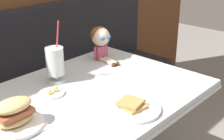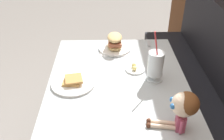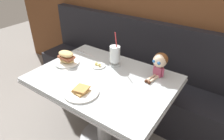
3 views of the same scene
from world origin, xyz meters
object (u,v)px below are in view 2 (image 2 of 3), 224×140
(toast_plate, at_px, (73,82))
(butter_knife, at_px, (149,46))
(seated_doll, at_px, (184,107))
(sandwich_plate, at_px, (115,44))
(butter_saucer, at_px, (135,69))
(milkshake_glass, at_px, (155,65))

(toast_plate, relative_size, butter_knife, 1.06)
(butter_knife, height_order, seated_doll, seated_doll)
(toast_plate, xyz_separation_m, butter_knife, (-0.44, 0.50, -0.01))
(butter_knife, relative_size, seated_doll, 1.04)
(toast_plate, xyz_separation_m, sandwich_plate, (-0.40, 0.25, 0.03))
(toast_plate, xyz_separation_m, butter_saucer, (-0.14, 0.36, -0.00))
(seated_doll, bearing_deg, toast_plate, -124.12)
(butter_saucer, xyz_separation_m, seated_doll, (0.49, 0.16, 0.12))
(toast_plate, bearing_deg, sandwich_plate, 147.97)
(milkshake_glass, xyz_separation_m, sandwich_plate, (-0.37, -0.22, -0.05))
(milkshake_glass, relative_size, butter_saucer, 2.62)
(butter_saucer, relative_size, seated_doll, 0.53)
(toast_plate, height_order, butter_knife, toast_plate)
(butter_saucer, distance_m, seated_doll, 0.53)
(sandwich_plate, relative_size, butter_saucer, 1.83)
(butter_knife, bearing_deg, sandwich_plate, -81.34)
(milkshake_glass, xyz_separation_m, seated_doll, (0.38, 0.05, 0.03))
(sandwich_plate, height_order, seated_doll, seated_doll)
(butter_saucer, relative_size, butter_knife, 0.51)
(butter_saucer, xyz_separation_m, butter_knife, (-0.30, 0.13, -0.00))
(sandwich_plate, relative_size, butter_knife, 0.93)
(milkshake_glass, relative_size, sandwich_plate, 1.43)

